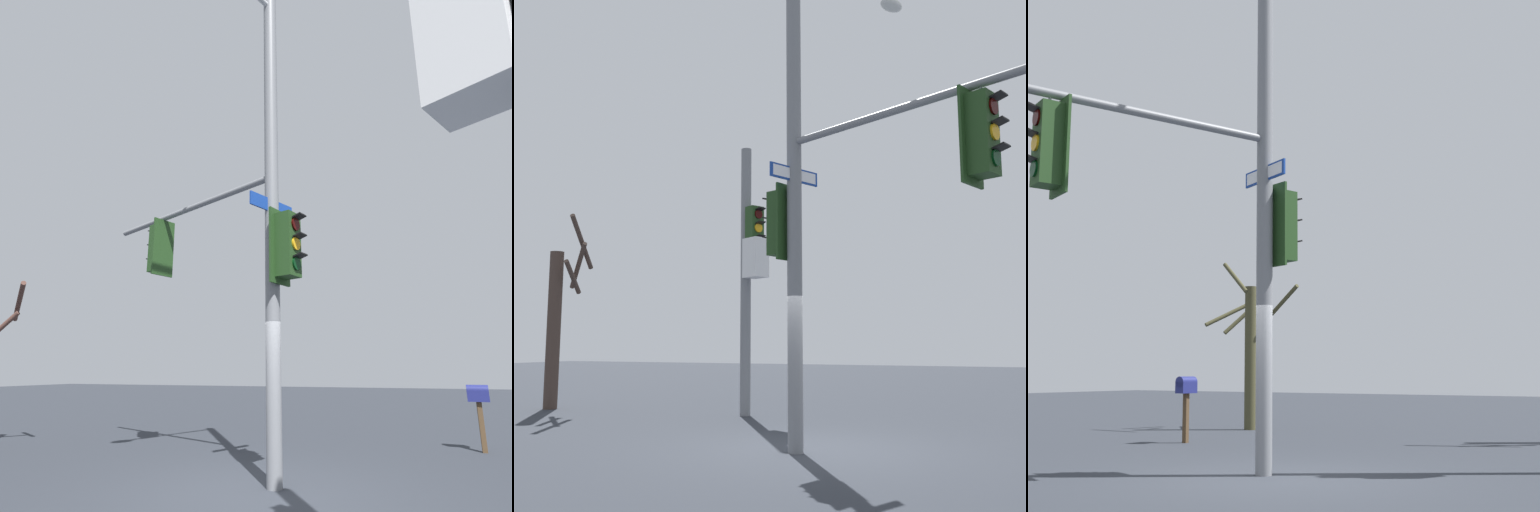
# 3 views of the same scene
# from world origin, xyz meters

# --- Properties ---
(ground_plane) EXTENTS (80.00, 80.00, 0.00)m
(ground_plane) POSITION_xyz_m (0.00, 0.00, 0.00)
(ground_plane) COLOR #2B2F36
(main_signal_pole_assembly) EXTENTS (5.04, 5.22, 9.10)m
(main_signal_pole_assembly) POSITION_xyz_m (0.45, 0.46, 4.75)
(main_signal_pole_assembly) COLOR slate
(main_signal_pole_assembly) RESTS_ON ground
(secondary_pole_assembly) EXTENTS (0.62, 0.81, 6.64)m
(secondary_pole_assembly) POSITION_xyz_m (-3.89, -3.03, 3.65)
(secondary_pole_assembly) COLOR slate
(secondary_pole_assembly) RESTS_ON ground
(mailbox) EXTENTS (0.28, 0.46, 1.41)m
(mailbox) POSITION_xyz_m (4.66, -3.61, 1.11)
(mailbox) COLOR #4C3823
(mailbox) RESTS_ON ground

